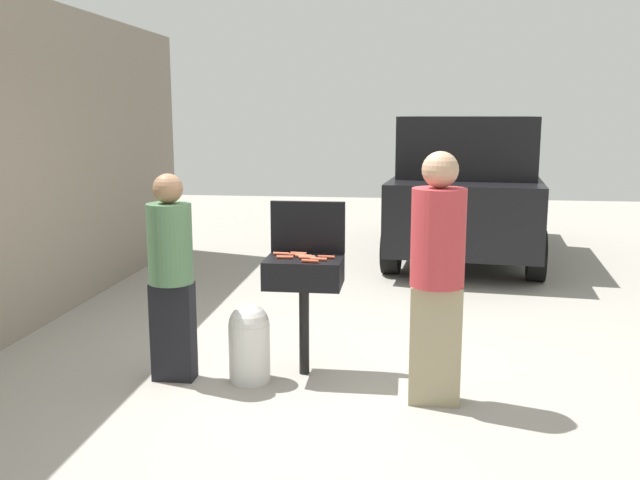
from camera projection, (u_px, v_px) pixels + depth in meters
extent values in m
plane|color=#9E998E|center=(308.00, 376.00, 5.52)|extent=(24.00, 24.00, 0.00)
cube|color=gray|center=(21.00, 165.00, 6.57)|extent=(0.24, 8.00, 3.16)
cylinder|color=black|center=(304.00, 330.00, 5.51)|extent=(0.08, 0.08, 0.72)
cube|color=black|center=(304.00, 272.00, 5.42)|extent=(0.60, 0.44, 0.22)
cube|color=black|center=(308.00, 227.00, 5.58)|extent=(0.60, 0.05, 0.42)
cylinder|color=#C6593D|center=(318.00, 259.00, 5.31)|extent=(0.13, 0.03, 0.03)
cylinder|color=#AD4228|center=(326.00, 257.00, 5.39)|extent=(0.13, 0.03, 0.03)
cylinder|color=#C6593D|center=(304.00, 256.00, 5.43)|extent=(0.13, 0.04, 0.03)
cylinder|color=#C6593D|center=(306.00, 257.00, 5.39)|extent=(0.13, 0.03, 0.03)
cylinder|color=#B74C33|center=(307.00, 258.00, 5.35)|extent=(0.13, 0.03, 0.03)
cylinder|color=#C6593D|center=(285.00, 257.00, 5.38)|extent=(0.13, 0.03, 0.03)
cylinder|color=#B74C33|center=(299.00, 254.00, 5.52)|extent=(0.13, 0.04, 0.03)
cylinder|color=#AD4228|center=(310.00, 261.00, 5.24)|extent=(0.13, 0.04, 0.03)
cylinder|color=#B74C33|center=(297.00, 255.00, 5.48)|extent=(0.13, 0.04, 0.03)
cylinder|color=#C6593D|center=(281.00, 254.00, 5.51)|extent=(0.13, 0.04, 0.03)
cylinder|color=silver|center=(250.00, 352.00, 5.38)|extent=(0.32, 0.32, 0.46)
sphere|color=silver|center=(249.00, 324.00, 5.34)|extent=(0.31, 0.31, 0.31)
cube|color=black|center=(173.00, 331.00, 5.39)|extent=(0.32, 0.18, 0.78)
cylinder|color=#4C724C|center=(170.00, 244.00, 5.26)|extent=(0.34, 0.34, 0.61)
sphere|color=#936B4C|center=(168.00, 188.00, 5.19)|extent=(0.23, 0.23, 0.23)
cube|color=gray|center=(435.00, 345.00, 4.94)|extent=(0.36, 0.20, 0.87)
cylinder|color=#B23338|center=(438.00, 237.00, 4.80)|extent=(0.38, 0.38, 0.69)
sphere|color=tan|center=(440.00, 170.00, 4.72)|extent=(0.25, 0.25, 0.25)
cube|color=black|center=(467.00, 202.00, 10.20)|extent=(2.36, 4.58, 0.90)
cube|color=black|center=(469.00, 145.00, 9.86)|extent=(2.03, 2.77, 0.80)
cylinder|color=black|center=(536.00, 256.00, 8.60)|extent=(0.29, 0.66, 0.64)
cylinder|color=black|center=(392.00, 249.00, 9.01)|extent=(0.29, 0.66, 0.64)
cylinder|color=black|center=(523.00, 219.00, 11.55)|extent=(0.29, 0.66, 0.64)
cylinder|color=black|center=(415.00, 216.00, 11.96)|extent=(0.29, 0.66, 0.64)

